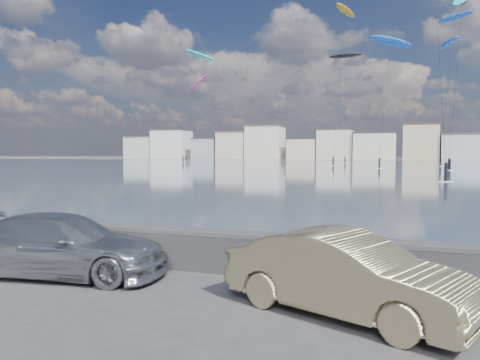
{
  "coord_description": "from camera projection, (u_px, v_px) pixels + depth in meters",
  "views": [
    {
      "loc": [
        5.14,
        -7.77,
        2.93
      ],
      "look_at": [
        1.0,
        4.0,
        2.2
      ],
      "focal_mm": 35.0,
      "sensor_mm": 36.0,
      "label": 1
    }
  ],
  "objects": [
    {
      "name": "kitesurfer_1",
      "position": [
        391.0,
        43.0,
        95.67
      ],
      "size": [
        9.58,
        15.04,
        27.38
      ],
      "color": "blue",
      "rests_on": "ground"
    },
    {
      "name": "kitesurfer_15",
      "position": [
        199.0,
        56.0,
        147.83
      ],
      "size": [
        10.96,
        17.5,
        36.64
      ],
      "color": "#19BFBF",
      "rests_on": "ground"
    },
    {
      "name": "far_buildings",
      "position": [
        394.0,
        145.0,
        183.57
      ],
      "size": [
        240.79,
        13.26,
        14.6
      ],
      "color": "#B7C6BC",
      "rests_on": "ground"
    },
    {
      "name": "car_silver",
      "position": [
        63.0,
        245.0,
        11.11
      ],
      "size": [
        5.29,
        2.78,
        1.46
      ],
      "primitive_type": "imported",
      "rotation": [
        0.0,
        0.0,
        1.72
      ],
      "color": "#A5A7AB",
      "rests_on": "ground"
    },
    {
      "name": "bay_water",
      "position": [
        377.0,
        167.0,
        95.36
      ],
      "size": [
        500.0,
        177.0,
        0.0
      ],
      "primitive_type": "cube",
      "color": "#3D4D65",
      "rests_on": "ground"
    },
    {
      "name": "kitesurfer_16",
      "position": [
        449.0,
        44.0,
        88.46
      ],
      "size": [
        4.46,
        15.34,
        24.75
      ],
      "color": "blue",
      "rests_on": "ground"
    },
    {
      "name": "far_shore_strip",
      "position": [
        391.0,
        160.0,
        197.54
      ],
      "size": [
        500.0,
        60.0,
        0.0
      ],
      "primitive_type": "cube",
      "color": "#4C473D",
      "rests_on": "ground"
    },
    {
      "name": "ground",
      "position": [
        125.0,
        302.0,
        9.18
      ],
      "size": [
        700.0,
        700.0,
        0.0
      ],
      "primitive_type": "plane",
      "color": "#333335",
      "rests_on": "ground"
    },
    {
      "name": "seawall",
      "position": [
        185.0,
        247.0,
        11.69
      ],
      "size": [
        400.0,
        0.36,
        1.08
      ],
      "color": "#28282B",
      "rests_on": "ground"
    },
    {
      "name": "car_champagne",
      "position": [
        346.0,
        274.0,
        8.38
      ],
      "size": [
        4.81,
        3.18,
        1.5
      ],
      "primitive_type": "imported",
      "rotation": [
        0.0,
        0.0,
        1.18
      ],
      "color": "tan",
      "rests_on": "ground"
    },
    {
      "name": "kitesurfer_5",
      "position": [
        198.0,
        83.0,
        162.31
      ],
      "size": [
        7.87,
        9.25,
        30.56
      ],
      "color": "#E5338C",
      "rests_on": "ground"
    },
    {
      "name": "kitesurfer_12",
      "position": [
        455.0,
        20.0,
        105.85
      ],
      "size": [
        8.01,
        11.62,
        34.8
      ],
      "color": "blue",
      "rests_on": "ground"
    },
    {
      "name": "kitesurfer_9",
      "position": [
        462.0,
        1.0,
        87.91
      ],
      "size": [
        5.98,
        19.2,
        34.47
      ],
      "color": "#19BFBF",
      "rests_on": "ground"
    },
    {
      "name": "kitesurfer_3",
      "position": [
        345.0,
        13.0,
        113.28
      ],
      "size": [
        5.33,
        14.66,
        38.6
      ],
      "color": "#BF8C19",
      "rests_on": "ground"
    },
    {
      "name": "kitesurfer_14",
      "position": [
        345.0,
        57.0,
        131.27
      ],
      "size": [
        10.7,
        11.37,
        30.93
      ],
      "color": "black",
      "rests_on": "ground"
    }
  ]
}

